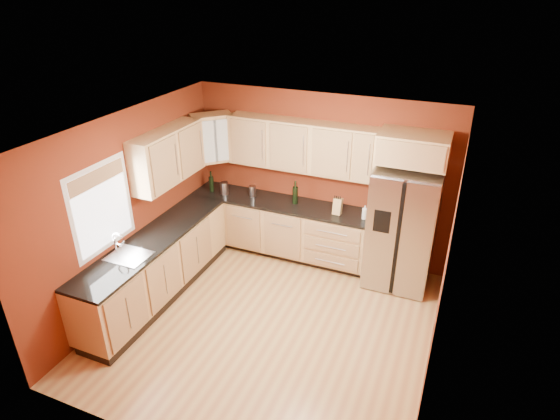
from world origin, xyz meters
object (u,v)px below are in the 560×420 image
(canister_left, at_px, (252,191))
(wine_bottle_a, at_px, (211,181))
(knife_block, at_px, (338,206))
(soap_dispenser, at_px, (365,212))
(refrigerator, at_px, (402,228))

(canister_left, distance_m, wine_bottle_a, 0.71)
(knife_block, distance_m, soap_dispenser, 0.41)
(canister_left, height_order, wine_bottle_a, wine_bottle_a)
(refrigerator, relative_size, wine_bottle_a, 5.11)
(knife_block, bearing_deg, wine_bottle_a, -178.82)
(refrigerator, relative_size, canister_left, 9.96)
(knife_block, bearing_deg, soap_dispenser, 0.12)
(wine_bottle_a, bearing_deg, soap_dispenser, 0.19)
(knife_block, bearing_deg, canister_left, 177.90)
(wine_bottle_a, relative_size, soap_dispenser, 1.68)
(knife_block, xyz_separation_m, soap_dispenser, (0.41, -0.00, -0.02))
(canister_left, distance_m, knife_block, 1.43)
(canister_left, relative_size, knife_block, 0.73)
(refrigerator, bearing_deg, soap_dispenser, 178.73)
(wine_bottle_a, xyz_separation_m, knife_block, (2.12, 0.01, -0.05))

